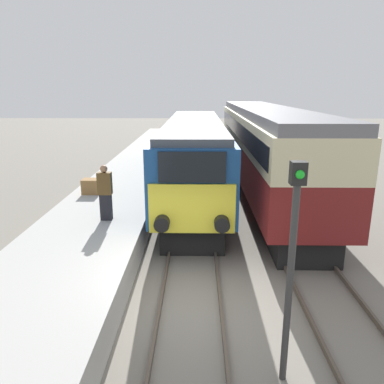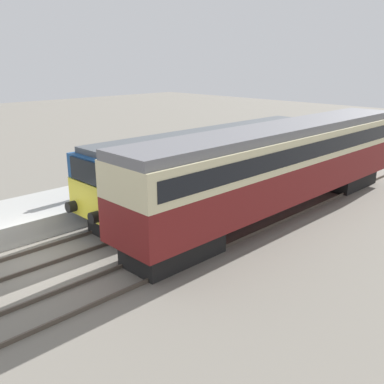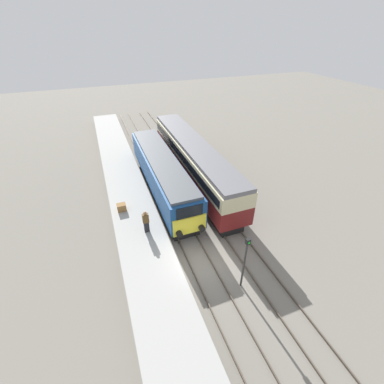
# 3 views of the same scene
# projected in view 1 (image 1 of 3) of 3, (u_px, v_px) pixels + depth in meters

# --- Properties ---
(ground_plane) EXTENTS (120.00, 120.00, 0.00)m
(ground_plane) POSITION_uv_depth(u_px,v_px,m) (191.00, 305.00, 9.00)
(ground_plane) COLOR slate
(platform_left) EXTENTS (3.50, 50.00, 0.90)m
(platform_left) POSITION_uv_depth(u_px,v_px,m) (120.00, 196.00, 16.64)
(platform_left) COLOR #A8A8A3
(platform_left) RESTS_ON ground_plane
(rails_near_track) EXTENTS (1.51, 60.00, 0.14)m
(rails_near_track) POSITION_uv_depth(u_px,v_px,m) (193.00, 228.00, 13.80)
(rails_near_track) COLOR #4C4238
(rails_near_track) RESTS_ON ground_plane
(rails_far_track) EXTENTS (1.50, 60.00, 0.14)m
(rails_far_track) POSITION_uv_depth(u_px,v_px,m) (285.00, 229.00, 13.75)
(rails_far_track) COLOR #4C4238
(rails_far_track) RESTS_ON ground_plane
(locomotive) EXTENTS (2.70, 14.99, 3.66)m
(locomotive) POSITION_uv_depth(u_px,v_px,m) (194.00, 154.00, 17.60)
(locomotive) COLOR black
(locomotive) RESTS_ON ground_plane
(passenger_carriage) EXTENTS (2.75, 17.81, 4.19)m
(passenger_carriage) POSITION_uv_depth(u_px,v_px,m) (264.00, 142.00, 18.25)
(passenger_carriage) COLOR black
(passenger_carriage) RESTS_ON ground_plane
(person_on_platform) EXTENTS (0.44, 0.26, 1.81)m
(person_on_platform) POSITION_uv_depth(u_px,v_px,m) (105.00, 193.00, 12.01)
(person_on_platform) COLOR black
(person_on_platform) RESTS_ON platform_left
(signal_post) EXTENTS (0.24, 0.28, 3.96)m
(signal_post) POSITION_uv_depth(u_px,v_px,m) (292.00, 258.00, 6.10)
(signal_post) COLOR #333333
(signal_post) RESTS_ON ground_plane
(luggage_crate) EXTENTS (0.70, 0.56, 0.60)m
(luggage_crate) POSITION_uv_depth(u_px,v_px,m) (91.00, 186.00, 15.25)
(luggage_crate) COLOR olive
(luggage_crate) RESTS_ON platform_left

